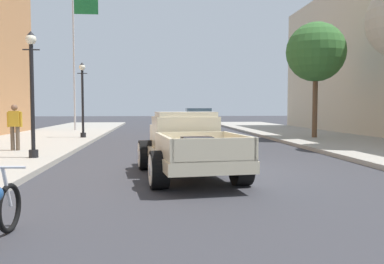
# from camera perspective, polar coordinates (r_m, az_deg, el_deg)

# --- Properties ---
(ground_plane) EXTENTS (140.00, 140.00, 0.00)m
(ground_plane) POSITION_cam_1_polar(r_m,az_deg,el_deg) (10.98, 3.02, -5.37)
(ground_plane) COLOR #333338
(hotrod_truck_cream) EXTENTS (2.56, 5.08, 1.58)m
(hotrod_truck_cream) POSITION_cam_1_polar(r_m,az_deg,el_deg) (10.06, -0.87, -1.84)
(hotrod_truck_cream) COLOR beige
(hotrod_truck_cream) RESTS_ON ground
(car_background_white) EXTENTS (1.96, 4.34, 1.65)m
(car_background_white) POSITION_cam_1_polar(r_m,az_deg,el_deg) (25.85, 0.85, 1.44)
(car_background_white) COLOR silver
(car_background_white) RESTS_ON ground
(pedestrian_sidewalk_left) EXTENTS (0.53, 0.22, 1.65)m
(pedestrian_sidewalk_left) POSITION_cam_1_polar(r_m,az_deg,el_deg) (15.75, -23.81, 0.99)
(pedestrian_sidewalk_left) COLOR brown
(pedestrian_sidewalk_left) RESTS_ON sidewalk_left
(street_lamp_near) EXTENTS (0.50, 0.32, 3.85)m
(street_lamp_near) POSITION_cam_1_polar(r_m,az_deg,el_deg) (13.26, -21.73, 6.25)
(street_lamp_near) COLOR black
(street_lamp_near) RESTS_ON sidewalk_left
(street_lamp_far) EXTENTS (0.50, 0.32, 3.85)m
(street_lamp_far) POSITION_cam_1_polar(r_m,az_deg,el_deg) (21.51, -15.24, 5.22)
(street_lamp_far) COLOR black
(street_lamp_far) RESTS_ON sidewalk_left
(flagpole) EXTENTS (1.74, 0.16, 9.16)m
(flagpole) POSITION_cam_1_polar(r_m,az_deg,el_deg) (28.94, -15.94, 11.46)
(flagpole) COLOR #B2B2B7
(flagpole) RESTS_ON sidewalk_left
(street_tree_second) EXTENTS (3.03, 3.03, 5.90)m
(street_tree_second) POSITION_cam_1_polar(r_m,az_deg,el_deg) (21.94, 17.14, 10.73)
(street_tree_second) COLOR brown
(street_tree_second) RESTS_ON sidewalk_right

